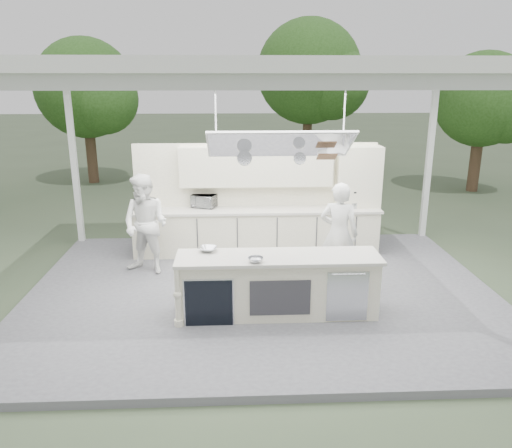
{
  "coord_description": "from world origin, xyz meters",
  "views": [
    {
      "loc": [
        -0.47,
        -7.96,
        3.67
      ],
      "look_at": [
        -0.08,
        0.4,
        1.19
      ],
      "focal_mm": 35.0,
      "sensor_mm": 36.0,
      "label": 1
    }
  ],
  "objects_px": {
    "sous_chef": "(146,225)",
    "back_counter": "(257,231)",
    "head_chef": "(339,234)",
    "demo_island": "(277,285)"
  },
  "relations": [
    {
      "from": "back_counter",
      "to": "demo_island",
      "type": "bearing_deg",
      "value": -86.37
    },
    {
      "from": "demo_island",
      "to": "back_counter",
      "type": "height_order",
      "value": "same"
    },
    {
      "from": "back_counter",
      "to": "sous_chef",
      "type": "distance_m",
      "value": 2.36
    },
    {
      "from": "back_counter",
      "to": "sous_chef",
      "type": "relative_size",
      "value": 2.72
    },
    {
      "from": "demo_island",
      "to": "head_chef",
      "type": "distance_m",
      "value": 1.71
    },
    {
      "from": "demo_island",
      "to": "back_counter",
      "type": "relative_size",
      "value": 0.61
    },
    {
      "from": "head_chef",
      "to": "sous_chef",
      "type": "distance_m",
      "value": 3.51
    },
    {
      "from": "sous_chef",
      "to": "demo_island",
      "type": "bearing_deg",
      "value": -14.87
    },
    {
      "from": "back_counter",
      "to": "head_chef",
      "type": "relative_size",
      "value": 2.78
    },
    {
      "from": "sous_chef",
      "to": "back_counter",
      "type": "bearing_deg",
      "value": 49.22
    }
  ]
}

